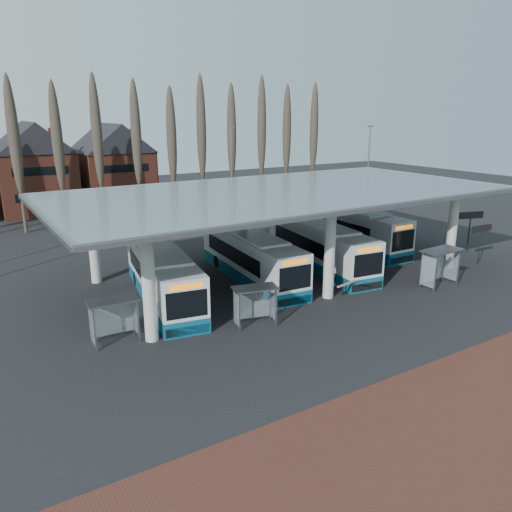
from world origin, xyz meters
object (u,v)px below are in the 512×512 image
bus_3 (349,228)px  shelter_0 (113,311)px  bus_2 (319,246)px  shelter_2 (439,259)px  bus_1 (251,257)px  shelter_1 (255,297)px  bus_0 (163,276)px

bus_3 → shelter_0: size_ratio=4.82×
bus_3 → bus_2: bearing=-149.6°
shelter_0 → shelter_2: size_ratio=0.89×
bus_1 → shelter_2: bus_1 is taller
shelter_1 → bus_0: bearing=127.1°
bus_3 → shelter_1: (-16.18, -10.18, 0.02)m
bus_1 → bus_3: 12.45m
bus_2 → bus_3: 6.99m
bus_2 → shelter_1: size_ratio=4.67×
bus_3 → shelter_2: (-2.08, -11.34, 0.30)m
bus_3 → bus_0: bearing=-167.7°
bus_2 → shelter_1: (-10.06, -6.80, 0.06)m
bus_2 → shelter_2: (4.03, -7.96, 0.34)m
bus_1 → shelter_0: bus_1 is taller
bus_2 → shelter_0: bearing=-157.1°
bus_0 → bus_2: 12.92m
bus_0 → bus_1: (6.96, 0.62, 0.01)m
shelter_0 → bus_2: bearing=18.2°
bus_1 → shelter_2: bearing=-34.9°
bus_1 → shelter_1: (-4.10, -7.15, 0.09)m
bus_2 → shelter_2: 8.93m
bus_1 → bus_3: bearing=18.9°
bus_0 → shelter_1: size_ratio=4.56×
shelter_1 → bus_3: bearing=45.6°
bus_0 → bus_1: bearing=14.6°
bus_2 → bus_1: bearing=-175.8°
bus_0 → shelter_1: bus_0 is taller
shelter_0 → shelter_1: 7.63m
bus_3 → shelter_2: bearing=-98.9°
bus_1 → shelter_2: (10.00, -8.31, 0.37)m
shelter_0 → shelter_1: bearing=-12.4°
shelter_0 → bus_3: bearing=22.0°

